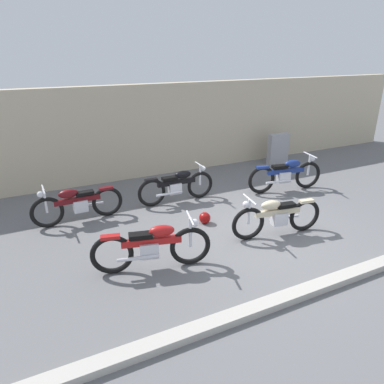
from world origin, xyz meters
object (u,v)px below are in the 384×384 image
Objects in this scene: motorcycle_cream at (277,216)px; motorcycle_maroon at (77,204)px; stone_marker at (278,149)px; motorcycle_red at (153,246)px; motorcycle_black at (177,186)px; motorcycle_blue at (286,174)px; helmet at (205,218)px.

motorcycle_cream is 4.25m from motorcycle_maroon.
stone_marker is 0.50× the size of motorcycle_red.
stone_marker is 0.51× the size of motorcycle_black.
motorcycle_black reaches higher than motorcycle_maroon.
motorcycle_blue reaches higher than motorcycle_red.
motorcycle_maroon is (-3.51, 2.39, -0.00)m from motorcycle_cream.
motorcycle_blue is at bearing -125.09° from motorcycle_cream.
stone_marker is at bearing -168.31° from motorcycle_maroon.
helmet is 2.80m from motorcycle_maroon.
helmet is 0.12× the size of motorcycle_red.
stone_marker is 0.52× the size of motorcycle_cream.
motorcycle_blue reaches higher than motorcycle_black.
motorcycle_blue is 1.08× the size of motorcycle_cream.
motorcycle_blue is at bearing 173.38° from motorcycle_maroon.
motorcycle_blue is 1.05× the size of motorcycle_red.
motorcycle_blue is 4.85m from motorcycle_red.
motorcycle_maroon is at bearing 123.00° from motorcycle_red.
stone_marker reaches higher than motorcycle_red.
motorcycle_red is 2.94m from motorcycle_black.
motorcycle_maroon reaches higher than helmet.
helmet is at bearing 49.27° from motorcycle_red.
motorcycle_maroon is 2.40m from motorcycle_black.
motorcycle_maroon is 0.98× the size of motorcycle_red.
helmet is (-4.19, -2.80, -0.38)m from stone_marker.
motorcycle_cream is at bearing 144.70° from motorcycle_maroon.
motorcycle_red is (-4.45, -1.92, -0.02)m from motorcycle_blue.
motorcycle_blue is at bearing 15.25° from helmet.
motorcycle_cream is at bearing -128.87° from stone_marker.
helmet is 0.13× the size of motorcycle_maroon.
motorcycle_blue is 1.07× the size of motorcycle_black.
motorcycle_maroon is at bearing -167.29° from stone_marker.
motorcycle_black is (-4.25, -1.45, -0.08)m from stone_marker.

